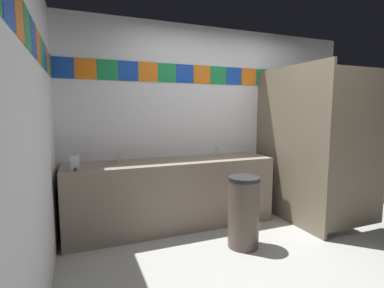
{
  "coord_description": "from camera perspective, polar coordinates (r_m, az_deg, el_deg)",
  "views": [
    {
      "loc": [
        -1.82,
        -2.09,
        1.44
      ],
      "look_at": [
        -0.62,
        0.92,
        1.05
      ],
      "focal_mm": 26.94,
      "sensor_mm": 36.0,
      "label": 1
    }
  ],
  "objects": [
    {
      "name": "ground_plane",
      "position": [
        3.12,
        18.41,
        -21.05
      ],
      "size": [
        9.12,
        9.12,
        0.0
      ],
      "primitive_type": "plane",
      "color": "#9E9E99"
    },
    {
      "name": "wall_back",
      "position": [
        4.08,
        4.85,
        4.46
      ],
      "size": [
        4.15,
        0.09,
        2.54
      ],
      "color": "silver",
      "rests_on": "ground_plane"
    },
    {
      "name": "wall_side",
      "position": [
        2.11,
        -29.6,
        1.5
      ],
      "size": [
        0.09,
        3.04,
        2.54
      ],
      "color": "silver",
      "rests_on": "ground_plane"
    },
    {
      "name": "vanity_counter",
      "position": [
        3.61,
        -3.87,
        -9.61
      ],
      "size": [
        2.52,
        0.61,
        0.83
      ],
      "color": "gray",
      "rests_on": "ground_plane"
    },
    {
      "name": "faucet_left",
      "position": [
        3.46,
        -14.36,
        -2.74
      ],
      "size": [
        0.04,
        0.1,
        0.14
      ],
      "color": "silver",
      "rests_on": "vanity_counter"
    },
    {
      "name": "faucet_right",
      "position": [
        3.82,
        4.67,
        -1.66
      ],
      "size": [
        0.04,
        0.1,
        0.14
      ],
      "color": "silver",
      "rests_on": "vanity_counter"
    },
    {
      "name": "soap_dispenser",
      "position": [
        3.16,
        -22.15,
        -3.44
      ],
      "size": [
        0.09,
        0.09,
        0.16
      ],
      "color": "#B7BABF",
      "rests_on": "vanity_counter"
    },
    {
      "name": "stall_divider",
      "position": [
        3.81,
        22.84,
        -0.52
      ],
      "size": [
        0.92,
        1.34,
        1.98
      ],
      "color": "#726651",
      "rests_on": "ground_plane"
    },
    {
      "name": "toilet",
      "position": [
        4.54,
        21.62,
        -8.18
      ],
      "size": [
        0.39,
        0.49,
        0.74
      ],
      "color": "white",
      "rests_on": "ground_plane"
    },
    {
      "name": "trash_bin",
      "position": [
        3.14,
        10.17,
        -13.09
      ],
      "size": [
        0.33,
        0.33,
        0.75
      ],
      "color": "brown",
      "rests_on": "ground_plane"
    }
  ]
}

